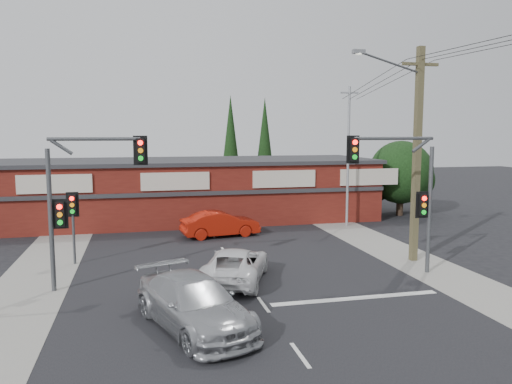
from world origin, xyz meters
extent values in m
plane|color=black|center=(0.00, 0.00, 0.00)|extent=(120.00, 120.00, 0.00)
cube|color=black|center=(0.00, 5.00, 0.01)|extent=(14.00, 70.00, 0.01)
cube|color=gray|center=(-8.50, 5.00, 0.01)|extent=(3.00, 70.00, 0.02)
cube|color=gray|center=(8.50, 5.00, 0.01)|extent=(3.00, 70.00, 0.02)
cube|color=silver|center=(3.50, -1.50, 0.01)|extent=(6.50, 0.35, 0.01)
imported|color=white|center=(-0.43, 1.65, 0.69)|extent=(3.89, 5.45, 1.38)
imported|color=#A8AAAD|center=(-2.62, -2.93, 0.80)|extent=(3.96, 5.96, 1.60)
imported|color=#AF1A0A|center=(0.39, 10.58, 0.75)|extent=(4.76, 2.27, 1.51)
cube|color=silver|center=(0.00, -5.54, 0.01)|extent=(0.12, 1.60, 0.01)
cube|color=silver|center=(0.00, -1.39, 0.01)|extent=(0.12, 1.60, 0.01)
cube|color=silver|center=(0.00, 2.76, 0.01)|extent=(0.12, 1.60, 0.01)
cube|color=silver|center=(0.00, 6.92, 0.01)|extent=(0.12, 1.60, 0.01)
cube|color=silver|center=(0.00, 11.07, 0.01)|extent=(0.12, 1.60, 0.01)
cube|color=silver|center=(0.00, 15.22, 0.01)|extent=(0.12, 1.60, 0.01)
cube|color=silver|center=(0.00, 19.38, 0.01)|extent=(0.12, 1.60, 0.01)
cube|color=silver|center=(0.00, 23.53, 0.01)|extent=(0.12, 1.60, 0.01)
cube|color=silver|center=(0.00, 27.68, 0.01)|extent=(0.12, 1.60, 0.01)
cube|color=silver|center=(0.00, 31.83, 0.01)|extent=(0.12, 1.60, 0.01)
cube|color=#551611|center=(-1.00, 17.00, 2.00)|extent=(26.00, 8.00, 4.00)
cube|color=#2D2D30|center=(-1.00, 17.00, 4.10)|extent=(26.40, 8.40, 0.25)
cube|color=beige|center=(-9.00, 12.95, 3.10)|extent=(4.20, 0.12, 1.10)
cube|color=beige|center=(-2.00, 12.95, 3.10)|extent=(4.20, 0.12, 1.10)
cube|color=beige|center=(5.00, 12.95, 3.10)|extent=(4.20, 0.12, 1.10)
cube|color=beige|center=(11.00, 12.95, 3.10)|extent=(4.20, 0.12, 1.10)
cube|color=#2D2D30|center=(-1.00, 12.90, 2.30)|extent=(26.00, 0.15, 0.25)
cylinder|color=#2D2116|center=(14.50, 15.00, 0.90)|extent=(0.50, 0.50, 1.80)
sphere|color=black|center=(14.50, 15.00, 3.20)|extent=(4.60, 4.60, 4.60)
sphere|color=black|center=(16.00, 16.00, 2.50)|extent=(3.40, 3.40, 3.40)
sphere|color=black|center=(13.20, 16.40, 2.30)|extent=(2.80, 2.80, 2.80)
cylinder|color=#2D2116|center=(3.50, 24.00, 1.00)|extent=(0.24, 0.24, 2.00)
cone|color=black|center=(3.50, 24.00, 5.50)|extent=(1.80, 1.80, 7.50)
cylinder|color=#2D2116|center=(7.00, 26.00, 1.00)|extent=(0.24, 0.24, 2.00)
cone|color=black|center=(7.00, 26.00, 5.50)|extent=(1.80, 1.80, 7.50)
cylinder|color=#47494C|center=(-7.50, 2.00, 2.75)|extent=(0.18, 0.18, 5.50)
cylinder|color=#47494C|center=(-5.80, 2.00, 5.85)|extent=(3.40, 0.14, 0.14)
cylinder|color=#47494C|center=(-6.99, 2.00, 5.55)|extent=(0.82, 0.14, 0.63)
cube|color=black|center=(-4.10, 2.00, 5.40)|extent=(0.32, 0.22, 0.95)
cube|color=black|center=(-4.10, 2.07, 5.40)|extent=(0.55, 0.04, 1.15)
cylinder|color=#FF0C07|center=(-4.10, 1.87, 5.70)|extent=(0.20, 0.06, 0.20)
cylinder|color=orange|center=(-4.10, 1.87, 5.40)|extent=(0.20, 0.06, 0.20)
cylinder|color=#0CE526|center=(-4.10, 1.87, 5.10)|extent=(0.20, 0.06, 0.20)
cube|color=black|center=(-7.15, 2.00, 3.00)|extent=(0.32, 0.22, 0.95)
cube|color=black|center=(-7.15, 2.07, 3.00)|extent=(0.55, 0.04, 1.15)
cylinder|color=#FF0C07|center=(-7.15, 1.87, 3.30)|extent=(0.20, 0.06, 0.20)
cylinder|color=orange|center=(-7.15, 1.87, 3.00)|extent=(0.20, 0.06, 0.20)
cylinder|color=#0CE526|center=(-7.15, 1.87, 2.70)|extent=(0.20, 0.06, 0.20)
cylinder|color=#47494C|center=(8.00, 1.00, 2.75)|extent=(0.18, 0.18, 5.50)
cylinder|color=#47494C|center=(6.20, 1.00, 5.85)|extent=(3.60, 0.14, 0.14)
cylinder|color=#47494C|center=(7.46, 1.00, 5.55)|extent=(0.82, 0.14, 0.63)
cube|color=black|center=(4.40, 1.00, 5.40)|extent=(0.32, 0.22, 0.95)
cube|color=black|center=(4.40, 1.07, 5.40)|extent=(0.55, 0.04, 1.15)
cylinder|color=#FF0C07|center=(4.40, 0.87, 5.70)|extent=(0.20, 0.06, 0.20)
cylinder|color=orange|center=(4.40, 0.87, 5.40)|extent=(0.20, 0.06, 0.20)
cylinder|color=#0CE526|center=(4.40, 0.87, 5.10)|extent=(0.20, 0.06, 0.20)
cube|color=black|center=(7.65, 1.00, 3.00)|extent=(0.32, 0.22, 0.95)
cube|color=black|center=(7.65, 1.07, 3.00)|extent=(0.55, 0.04, 1.15)
cylinder|color=#FF0C07|center=(7.65, 0.87, 3.30)|extent=(0.20, 0.06, 0.20)
cylinder|color=orange|center=(7.65, 0.87, 3.00)|extent=(0.20, 0.06, 0.20)
cylinder|color=#0CE526|center=(7.65, 0.87, 2.70)|extent=(0.20, 0.06, 0.20)
cylinder|color=#47494C|center=(-7.20, 6.00, 1.50)|extent=(0.12, 0.12, 3.00)
cube|color=black|center=(-7.20, 6.00, 2.80)|extent=(0.32, 0.22, 0.95)
cube|color=black|center=(-7.20, 6.07, 2.80)|extent=(0.55, 0.04, 1.15)
cylinder|color=#FF0C07|center=(-7.20, 5.87, 3.10)|extent=(0.20, 0.06, 0.20)
cylinder|color=orange|center=(-7.20, 5.87, 2.80)|extent=(0.20, 0.06, 0.20)
cylinder|color=#0CE526|center=(-7.20, 5.87, 2.50)|extent=(0.20, 0.06, 0.20)
cube|color=brown|center=(8.50, 3.00, 5.00)|extent=(0.30, 0.30, 10.00)
cube|color=brown|center=(8.50, 3.00, 9.20)|extent=(1.80, 0.14, 0.14)
cylinder|color=#47494C|center=(6.90, 2.85, 9.20)|extent=(3.23, 0.39, 0.89)
cube|color=slate|center=(5.30, 2.70, 9.60)|extent=(0.55, 0.25, 0.18)
cylinder|color=silver|center=(5.30, 2.70, 9.50)|extent=(0.28, 0.28, 0.05)
cylinder|color=gray|center=(9.00, 12.00, 4.50)|extent=(0.16, 0.16, 9.00)
cube|color=gray|center=(9.00, 12.00, 8.60)|extent=(1.20, 0.10, 0.10)
cylinder|color=black|center=(8.15, 7.50, 8.80)|extent=(0.73, 9.01, 1.22)
cylinder|color=black|center=(8.75, 7.50, 8.80)|extent=(0.52, 9.00, 1.22)
cylinder|color=black|center=(9.34, 7.50, 8.80)|extent=(0.31, 9.00, 1.22)
camera|label=1|loc=(-4.18, -17.99, 6.10)|focal=35.00mm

